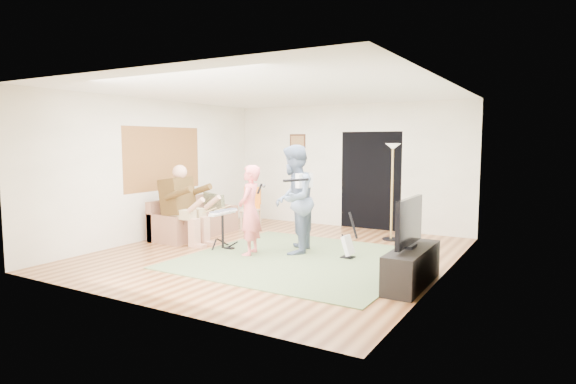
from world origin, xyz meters
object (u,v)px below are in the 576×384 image
object	(u,v)px
guitar_spare	(348,245)
torchiere_lamp	(392,174)
dining_chair	(251,214)
sofa	(192,223)
singer	(250,210)
tv_cabinet	(412,267)
drum_kit	(223,232)
television	(409,221)
guitarist	(294,200)

from	to	relation	value
guitar_spare	torchiere_lamp	world-z (taller)	torchiere_lamp
dining_chair	guitar_spare	bearing A→B (deg)	-44.49
sofa	singer	world-z (taller)	singer
singer	tv_cabinet	world-z (taller)	singer
drum_kit	singer	world-z (taller)	singer
dining_chair	television	distance (m)	4.83
drum_kit	tv_cabinet	size ratio (longest dim) A/B	0.50
guitar_spare	tv_cabinet	distance (m)	1.60
sofa	dining_chair	xyz separation A→B (m)	(0.57, 1.27, 0.07)
drum_kit	dining_chair	size ratio (longest dim) A/B	0.78
torchiere_lamp	dining_chair	bearing A→B (deg)	-173.92
sofa	guitarist	size ratio (longest dim) A/B	1.02
sofa	torchiere_lamp	bearing A→B (deg)	23.84
sofa	guitar_spare	world-z (taller)	guitar_spare
tv_cabinet	dining_chair	bearing A→B (deg)	150.26
guitar_spare	drum_kit	bearing A→B (deg)	-168.41
torchiere_lamp	television	distance (m)	2.98
singer	guitarist	distance (m)	0.76
torchiere_lamp	tv_cabinet	bearing A→B (deg)	-66.68
singer	torchiere_lamp	distance (m)	2.94
guitar_spare	dining_chair	bearing A→B (deg)	153.20
torchiere_lamp	dining_chair	distance (m)	3.19
television	tv_cabinet	bearing A→B (deg)	0.00
television	sofa	bearing A→B (deg)	166.54
tv_cabinet	television	world-z (taller)	television
dining_chair	tv_cabinet	xyz separation A→B (m)	(4.21, -2.40, -0.07)
drum_kit	tv_cabinet	world-z (taller)	drum_kit
television	singer	bearing A→B (deg)	172.92
singer	torchiere_lamp	xyz separation A→B (m)	(1.64, 2.38, 0.52)
dining_chair	television	world-z (taller)	television
singer	tv_cabinet	xyz separation A→B (m)	(2.82, -0.34, -0.50)
singer	guitar_spare	size ratio (longest dim) A/B	1.96
singer	dining_chair	xyz separation A→B (m)	(-1.39, 2.06, -0.43)
dining_chair	television	xyz separation A→B (m)	(4.16, -2.40, 0.53)
sofa	guitar_spare	xyz separation A→B (m)	(3.48, -0.20, -0.03)
tv_cabinet	guitar_spare	bearing A→B (deg)	144.26
sofa	guitarist	world-z (taller)	guitarist
sofa	dining_chair	size ratio (longest dim) A/B	2.09
guitar_spare	torchiere_lamp	size ratio (longest dim) A/B	0.41
guitarist	dining_chair	size ratio (longest dim) A/B	2.04
torchiere_lamp	tv_cabinet	distance (m)	3.14
sofa	drum_kit	xyz separation A→B (m)	(1.28, -0.65, 0.05)
guitarist	tv_cabinet	xyz separation A→B (m)	(2.26, -0.83, -0.67)
drum_kit	singer	bearing A→B (deg)	-11.57
sofa	drum_kit	world-z (taller)	sofa
guitarist	guitar_spare	world-z (taller)	guitarist
drum_kit	guitar_spare	xyz separation A→B (m)	(2.20, 0.45, -0.09)
drum_kit	television	distance (m)	3.53
guitar_spare	tv_cabinet	world-z (taller)	guitar_spare
drum_kit	guitar_spare	size ratio (longest dim) A/B	0.91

